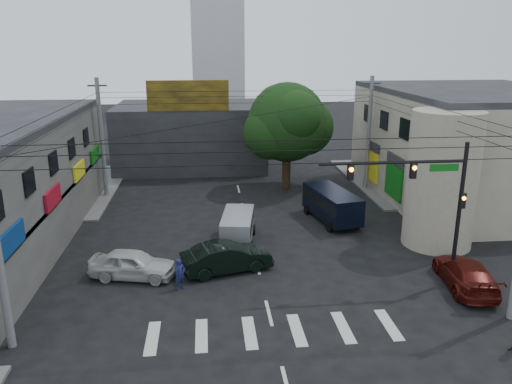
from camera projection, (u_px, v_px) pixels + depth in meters
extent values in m
plane|color=black|center=(261.00, 282.00, 25.18)|extent=(160.00, 160.00, 0.00)
cube|color=#514F4C|center=(17.00, 191.00, 40.57)|extent=(16.00, 16.00, 0.15)
cube|color=#514F4C|center=(441.00, 179.00, 44.08)|extent=(16.00, 16.00, 0.15)
cube|color=gray|center=(476.00, 147.00, 38.19)|extent=(14.00, 18.00, 8.00)
cylinder|color=gray|center=(442.00, 180.00, 28.93)|extent=(4.00, 4.00, 8.00)
cube|color=#232326|center=(191.00, 135.00, 48.73)|extent=(14.00, 10.00, 6.00)
cube|color=olive|center=(188.00, 96.00, 42.83)|extent=(7.00, 0.30, 2.60)
cylinder|color=black|center=(286.00, 162.00, 41.15)|extent=(0.70, 0.70, 4.40)
sphere|color=black|center=(287.00, 122.00, 40.21)|extent=(6.40, 6.40, 6.40)
cylinder|color=black|center=(459.00, 215.00, 24.13)|extent=(0.20, 0.20, 7.20)
cylinder|color=black|center=(393.00, 163.00, 23.02)|extent=(7.00, 0.14, 0.14)
cube|color=black|center=(413.00, 170.00, 23.23)|extent=(0.28, 0.22, 0.75)
cube|color=black|center=(350.00, 172.00, 22.93)|extent=(0.28, 0.22, 0.75)
sphere|color=orange|center=(415.00, 168.00, 23.05)|extent=(0.20, 0.20, 0.20)
sphere|color=orange|center=(351.00, 170.00, 22.76)|extent=(0.20, 0.20, 0.20)
cube|color=#0D6013|center=(444.00, 168.00, 23.34)|extent=(1.40, 0.06, 0.35)
cylinder|color=#59595B|center=(102.00, 139.00, 38.10)|extent=(0.32, 0.32, 9.20)
cylinder|color=#59595B|center=(369.00, 134.00, 40.15)|extent=(0.32, 0.32, 9.20)
imported|color=black|center=(227.00, 257.00, 26.22)|extent=(4.12, 5.62, 1.57)
imported|color=#B9B9B5|center=(133.00, 264.00, 25.50)|extent=(3.60, 5.12, 1.49)
imported|color=#460E0A|center=(465.00, 274.00, 24.52)|extent=(3.36, 5.51, 1.44)
imported|color=#161D4F|center=(180.00, 274.00, 24.27)|extent=(0.96, 0.96, 1.59)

